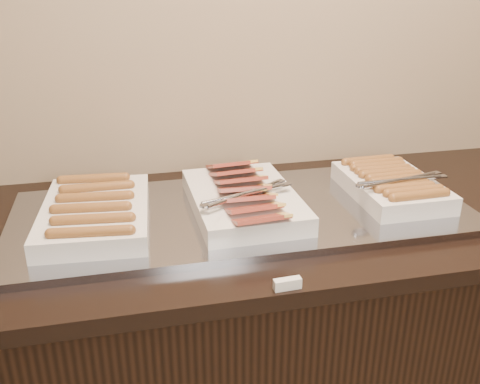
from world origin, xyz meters
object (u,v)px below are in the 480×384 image
object	(u,v)px
counter	(251,349)
dish_right	(392,184)
dish_left	(96,212)
dish_center	(243,199)
warming_tray	(243,212)

from	to	relation	value
counter	dish_right	size ratio (longest dim) A/B	6.16
dish_left	dish_center	world-z (taller)	dish_center
dish_center	dish_right	world-z (taller)	dish_center
counter	dish_center	world-z (taller)	dish_center
warming_tray	counter	bearing A→B (deg)	0.00
dish_center	dish_right	distance (m)	0.42
dish_left	dish_right	xyz separation A→B (m)	(0.80, -0.00, 0.01)
warming_tray	dish_left	bearing A→B (deg)	-180.00
warming_tray	dish_right	world-z (taller)	dish_right
dish_center	dish_right	xyz separation A→B (m)	(0.42, -0.00, 0.00)
warming_tray	dish_right	distance (m)	0.43
counter	dish_center	xyz separation A→B (m)	(-0.03, -0.00, 0.50)
dish_center	dish_left	bearing A→B (deg)	178.14
warming_tray	dish_left	size ratio (longest dim) A/B	2.98
warming_tray	dish_center	size ratio (longest dim) A/B	2.80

